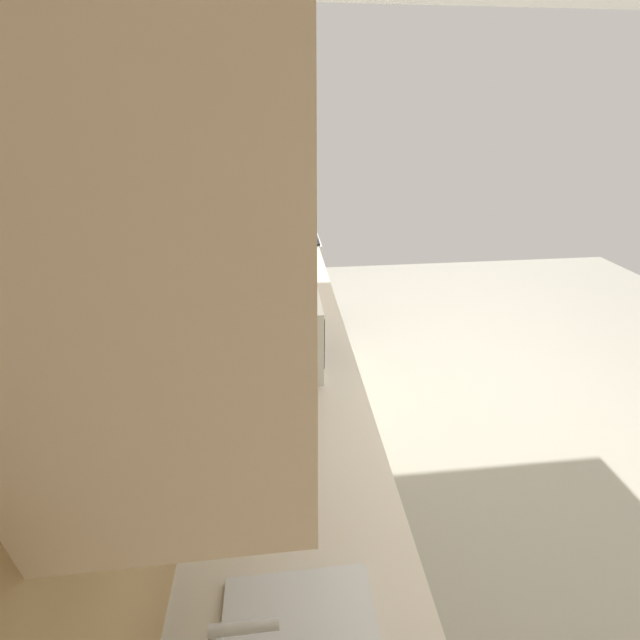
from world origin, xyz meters
name	(u,v)px	position (x,y,z in m)	size (l,w,h in m)	color
ground_plane	(500,440)	(0.00, 0.00, 0.00)	(6.46, 6.46, 0.00)	gray
wall_back	(202,260)	(0.00, 1.74, 1.32)	(4.16, 0.12, 2.64)	beige
counter_run	(290,445)	(-0.34, 1.38, 0.46)	(3.34, 0.63, 0.92)	beige
upper_cabinets	(231,126)	(-0.34, 1.52, 1.88)	(2.33, 0.33, 0.74)	beige
window_back_wall	(97,587)	(-1.42, 1.67, 1.33)	(0.52, 0.02, 0.67)	#997A4C
oven_range	(284,284)	(1.62, 1.36, 0.48)	(0.59, 0.66, 1.10)	#B7BABF
microwave	(280,324)	(-0.23, 1.40, 1.09)	(0.49, 0.35, 0.33)	white
bowl	(289,298)	(0.31, 1.35, 0.96)	(0.18, 0.18, 0.06)	#D84C47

